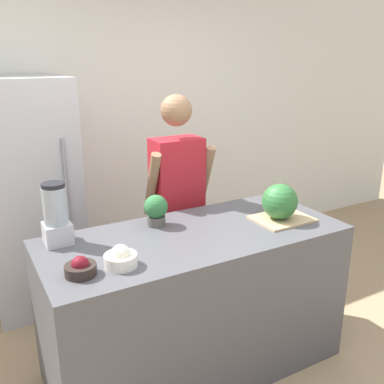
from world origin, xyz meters
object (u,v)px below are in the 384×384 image
object	(u,v)px
bowl_cherries	(81,268)
bowl_cream	(121,258)
person	(177,206)
refrigerator	(30,197)
watermelon	(280,201)
potted_plant	(156,209)
blender	(56,215)

from	to	relation	value
bowl_cherries	bowl_cream	size ratio (longest dim) A/B	0.93
person	bowl_cream	size ratio (longest dim) A/B	10.19
refrigerator	bowl_cream	size ratio (longest dim) A/B	10.84
watermelon	bowl_cherries	bearing A→B (deg)	-175.98
bowl_cherries	bowl_cream	world-z (taller)	bowl_cream
refrigerator	potted_plant	distance (m)	1.25
bowl_cherries	blender	size ratio (longest dim) A/B	0.44
refrigerator	bowl_cream	xyz separation A→B (m)	(0.19, -1.51, 0.08)
blender	potted_plant	world-z (taller)	blender
person	potted_plant	size ratio (longest dim) A/B	8.64
bowl_cream	bowl_cherries	bearing A→B (deg)	177.20
bowl_cream	potted_plant	distance (m)	0.57
person	bowl_cherries	distance (m)	1.23
person	bowl_cherries	bearing A→B (deg)	-139.88
person	bowl_cherries	xyz separation A→B (m)	(-0.94, -0.79, 0.09)
refrigerator	bowl_cherries	bearing A→B (deg)	-90.28
refrigerator	bowl_cherries	world-z (taller)	refrigerator
refrigerator	person	bearing A→B (deg)	-37.54
person	blender	size ratio (longest dim) A/B	4.80
person	blender	world-z (taller)	person
refrigerator	watermelon	world-z (taller)	refrigerator
watermelon	bowl_cherries	world-z (taller)	watermelon
bowl_cream	potted_plant	bearing A→B (deg)	46.85
refrigerator	bowl_cream	distance (m)	1.53
person	bowl_cream	bearing A→B (deg)	-132.61
bowl_cream	blender	size ratio (longest dim) A/B	0.47
watermelon	blender	xyz separation A→B (m)	(-1.33, 0.34, 0.04)
watermelon	blender	bearing A→B (deg)	165.67
potted_plant	person	bearing A→B (deg)	47.98
person	watermelon	world-z (taller)	person
person	potted_plant	bearing A→B (deg)	-132.02
bowl_cherries	watermelon	bearing A→B (deg)	4.02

